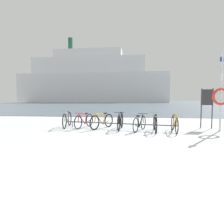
{
  "coord_description": "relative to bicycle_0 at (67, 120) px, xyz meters",
  "views": [
    {
      "loc": [
        0.51,
        -4.54,
        1.43
      ],
      "look_at": [
        -0.73,
        5.67,
        0.7
      ],
      "focal_mm": 30.48,
      "sensor_mm": 36.0,
      "label": 1
    }
  ],
  "objects": [
    {
      "name": "ground",
      "position": [
        2.85,
        49.36,
        -0.42
      ],
      "size": [
        80.0,
        132.0,
        0.08
      ],
      "color": "silver"
    },
    {
      "name": "info_sign",
      "position": [
        6.76,
        0.47,
        0.91
      ],
      "size": [
        0.55,
        0.07,
        1.92
      ],
      "color": "#33383D",
      "rests_on": "ground"
    },
    {
      "name": "bike_rack",
      "position": [
        2.58,
        -0.41,
        -0.11
      ],
      "size": [
        5.18,
        0.96,
        0.31
      ],
      "color": "#4C5156",
      "rests_on": "ground"
    },
    {
      "name": "bicycle_4",
      "position": [
        3.57,
        -0.69,
        -0.04
      ],
      "size": [
        0.67,
        1.52,
        0.76
      ],
      "color": "black",
      "rests_on": "ground"
    },
    {
      "name": "bicycle_3",
      "position": [
        2.69,
        -0.37,
        -0.01
      ],
      "size": [
        0.46,
        1.75,
        0.84
      ],
      "color": "black",
      "rests_on": "ground"
    },
    {
      "name": "bicycle_0",
      "position": [
        0.0,
        0.0,
        0.0
      ],
      "size": [
        0.46,
        1.81,
        0.85
      ],
      "color": "black",
      "rests_on": "ground"
    },
    {
      "name": "bicycle_1",
      "position": [
        0.89,
        -0.09,
        -0.04
      ],
      "size": [
        0.62,
        1.61,
        0.76
      ],
      "color": "black",
      "rests_on": "ground"
    },
    {
      "name": "bicycle_5",
      "position": [
        4.22,
        -0.79,
        -0.01
      ],
      "size": [
        0.46,
        1.67,
        0.82
      ],
      "color": "black",
      "rests_on": "ground"
    },
    {
      "name": "bicycle_2",
      "position": [
        1.79,
        -0.19,
        -0.03
      ],
      "size": [
        0.88,
        1.58,
        0.79
      ],
      "color": "black",
      "rests_on": "ground"
    },
    {
      "name": "rescue_post",
      "position": [
        7.07,
        -0.28,
        1.21
      ],
      "size": [
        0.76,
        0.12,
        3.37
      ],
      "color": "silver",
      "rests_on": "ground"
    },
    {
      "name": "ferry_ship",
      "position": [
        -13.53,
        63.04,
        7.86
      ],
      "size": [
        56.49,
        9.55,
        24.6
      ],
      "color": "white",
      "rests_on": "ground"
    },
    {
      "name": "bicycle_6",
      "position": [
        5.05,
        -0.74,
        -0.03
      ],
      "size": [
        0.46,
        1.7,
        0.78
      ],
      "color": "black",
      "rests_on": "ground"
    }
  ]
}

